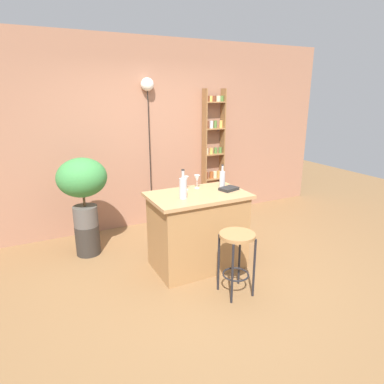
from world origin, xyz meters
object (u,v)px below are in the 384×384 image
at_px(wine_glass_left, 186,180).
at_px(pendant_globe_light, 147,88).
at_px(cookbook, 229,189).
at_px(potted_plant, 82,183).
at_px(bottle_soda_blue, 183,188).
at_px(wine_glass_center, 197,179).
at_px(spice_shelf, 213,153).
at_px(bottle_olive_oil, 222,179).
at_px(plant_stool, 88,239).
at_px(bar_stool, 237,249).

bearing_deg(wine_glass_left, pendant_globe_light, 88.61).
relative_size(wine_glass_left, cookbook, 0.78).
height_order(potted_plant, pendant_globe_light, pendant_globe_light).
relative_size(bottle_soda_blue, wine_glass_left, 2.00).
height_order(potted_plant, wine_glass_center, potted_plant).
bearing_deg(potted_plant, bottle_soda_blue, -47.90).
distance_m(spice_shelf, pendant_globe_light, 1.50).
distance_m(bottle_olive_oil, pendant_globe_light, 1.83).
relative_size(bottle_soda_blue, pendant_globe_light, 0.15).
height_order(spice_shelf, bottle_soda_blue, spice_shelf).
relative_size(spice_shelf, plant_stool, 5.31).
bearing_deg(spice_shelf, wine_glass_center, -127.02).
distance_m(bottle_soda_blue, wine_glass_left, 0.35).
xyz_separation_m(wine_glass_center, pendant_globe_light, (-0.12, 1.33, 1.06)).
xyz_separation_m(plant_stool, pendant_globe_light, (1.11, 0.63, 1.89)).
bearing_deg(pendant_globe_light, cookbook, -75.19).
relative_size(plant_stool, wine_glass_center, 2.39).
xyz_separation_m(wine_glass_left, wine_glass_center, (0.15, -0.00, 0.00)).
height_order(potted_plant, bottle_soda_blue, potted_plant).
relative_size(spice_shelf, bottle_soda_blue, 6.36).
bearing_deg(wine_glass_center, bottle_olive_oil, -17.05).
bearing_deg(potted_plant, pendant_globe_light, 29.47).
xyz_separation_m(bar_stool, wine_glass_center, (0.02, 0.91, 0.52)).
relative_size(cookbook, pendant_globe_light, 0.09).
relative_size(bottle_soda_blue, cookbook, 1.56).
bearing_deg(bottle_olive_oil, plant_stool, 152.46).
height_order(plant_stool, wine_glass_left, wine_glass_left).
distance_m(bar_stool, plant_stool, 2.04).
bearing_deg(potted_plant, cookbook, -31.88).
bearing_deg(bar_stool, bottle_olive_oil, 68.92).
bearing_deg(spice_shelf, wine_glass_left, -131.12).
bearing_deg(bar_stool, spice_shelf, 65.77).
bearing_deg(cookbook, bottle_olive_oil, 75.24).
xyz_separation_m(potted_plant, cookbook, (1.53, -0.95, -0.03)).
height_order(plant_stool, wine_glass_center, wine_glass_center).
bearing_deg(spice_shelf, bottle_olive_oil, -116.02).
distance_m(plant_stool, bottle_olive_oil, 1.91).
relative_size(bottle_olive_oil, cookbook, 1.34).
bearing_deg(bar_stool, bottle_soda_blue, 116.55).
height_order(spice_shelf, wine_glass_left, spice_shelf).
bearing_deg(bottle_soda_blue, spice_shelf, 50.71).
distance_m(plant_stool, cookbook, 1.94).
bearing_deg(cookbook, bottle_soda_blue, 170.06).
relative_size(spice_shelf, wine_glass_center, 12.71).
bearing_deg(cookbook, wine_glass_center, 126.11).
distance_m(spice_shelf, wine_glass_left, 1.71).
bearing_deg(bottle_olive_oil, cookbook, -90.20).
xyz_separation_m(wine_glass_left, cookbook, (0.45, -0.25, -0.10)).
height_order(potted_plant, bottle_olive_oil, potted_plant).
height_order(wine_glass_left, wine_glass_center, same).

